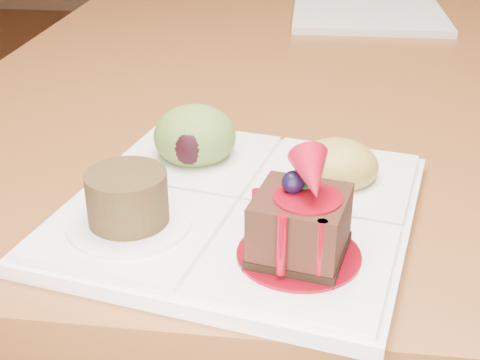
# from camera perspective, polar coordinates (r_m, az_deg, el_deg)

# --- Properties ---
(ground) EXTENTS (6.00, 6.00, 0.00)m
(ground) POSITION_cam_1_polar(r_m,az_deg,el_deg) (1.61, 7.45, -12.96)
(ground) COLOR brown
(dining_table) EXTENTS (1.00, 1.80, 0.75)m
(dining_table) POSITION_cam_1_polar(r_m,az_deg,el_deg) (1.28, 9.31, 11.11)
(dining_table) COLOR brown
(dining_table) RESTS_ON ground
(sampler_plate) EXTENTS (0.32, 0.32, 0.11)m
(sampler_plate) POSITION_cam_1_polar(r_m,az_deg,el_deg) (0.55, -0.07, -1.03)
(sampler_plate) COLOR white
(sampler_plate) RESTS_ON dining_table
(second_plate) EXTENTS (0.27, 0.27, 0.01)m
(second_plate) POSITION_cam_1_polar(r_m,az_deg,el_deg) (1.22, 10.87, 13.77)
(second_plate) COLOR white
(second_plate) RESTS_ON dining_table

